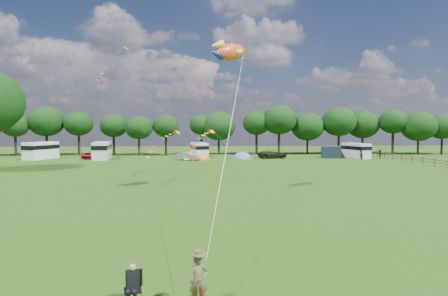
{
  "coord_description": "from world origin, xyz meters",
  "views": [
    {
      "loc": [
        -1.77,
        -22.2,
        5.68
      ],
      "look_at": [
        0.0,
        8.0,
        4.0
      ],
      "focal_mm": 30.0,
      "sensor_mm": 36.0,
      "label": 1
    }
  ],
  "objects": [
    {
      "name": "tent_greyblue",
      "position": [
        5.33,
        43.45,
        0.02
      ],
      "size": [
        3.54,
        3.88,
        2.63
      ],
      "color": "slate",
      "rests_on": "ground"
    },
    {
      "name": "walker_a",
      "position": [
        26.11,
        41.89,
        0.86
      ],
      "size": [
        0.98,
        0.82,
        1.73
      ],
      "primitive_type": "imported",
      "rotation": [
        0.0,
        0.0,
        3.57
      ],
      "color": "black",
      "rests_on": "ground"
    },
    {
      "name": "camp_chair",
      "position": [
        -4.0,
        -10.32,
        0.79
      ],
      "size": [
        0.64,
        0.65,
        1.33
      ],
      "rotation": [
        0.0,
        0.0,
        0.24
      ],
      "color": "#99999E",
      "rests_on": "ground"
    },
    {
      "name": "campervan_c",
      "position": [
        -2.32,
        48.65,
        1.48
      ],
      "size": [
        3.63,
        6.02,
        2.75
      ],
      "rotation": [
        0.0,
        0.0,
        1.81
      ],
      "color": "silver",
      "rests_on": "ground"
    },
    {
      "name": "walker_b",
      "position": [
        30.39,
        43.55,
        0.83
      ],
      "size": [
        1.14,
        0.65,
        1.67
      ],
      "primitive_type": "imported",
      "rotation": [
        0.0,
        0.0,
        3.28
      ],
      "color": "black",
      "rests_on": "ground"
    },
    {
      "name": "campervan_a",
      "position": [
        -30.47,
        46.08,
        1.65
      ],
      "size": [
        4.67,
        6.79,
        3.06
      ],
      "rotation": [
        0.0,
        0.0,
        1.22
      ],
      "color": "white",
      "rests_on": "ground"
    },
    {
      "name": "car_a",
      "position": [
        -21.46,
        45.57,
        0.63
      ],
      "size": [
        4.04,
        2.37,
        1.26
      ],
      "primitive_type": "imported",
      "rotation": [
        0.0,
        0.0,
        1.32
      ],
      "color": "#A10116",
      "rests_on": "ground"
    },
    {
      "name": "car_b",
      "position": [
        -4.26,
        42.13,
        0.71
      ],
      "size": [
        4.28,
        2.52,
        1.42
      ],
      "primitive_type": "imported",
      "rotation": [
        0.0,
        0.0,
        1.3
      ],
      "color": "gray",
      "rests_on": "ground"
    },
    {
      "name": "tree_line",
      "position": [
        5.3,
        54.99,
        6.35
      ],
      "size": [
        102.98,
        10.98,
        10.27
      ],
      "color": "black",
      "rests_on": "ground"
    },
    {
      "name": "kite_flyer",
      "position": [
        -1.9,
        -10.6,
        0.83
      ],
      "size": [
        0.65,
        0.47,
        1.66
      ],
      "primitive_type": "imported",
      "rotation": [
        0.0,
        0.0,
        0.13
      ],
      "color": "brown",
      "rests_on": "ground"
    },
    {
      "name": "campervan_b",
      "position": [
        -19.61,
        45.36,
        1.66
      ],
      "size": [
        3.41,
        6.56,
        3.08
      ],
      "rotation": [
        0.0,
        0.0,
        1.69
      ],
      "color": "silver",
      "rests_on": "ground"
    },
    {
      "name": "streamer_kite_a",
      "position": [
        -12.58,
        24.98,
        13.94
      ],
      "size": [
        3.19,
        5.56,
        5.75
      ],
      "rotation": [
        0.0,
        0.0,
        1.21
      ],
      "color": "yellow",
      "rests_on": "ground"
    },
    {
      "name": "ground_plane",
      "position": [
        0.0,
        0.0,
        0.0
      ],
      "size": [
        180.0,
        180.0,
        0.0
      ],
      "primitive_type": "plane",
      "color": "black",
      "rests_on": "ground"
    },
    {
      "name": "fence",
      "position": [
        32.0,
        34.5,
        0.7
      ],
      "size": [
        0.12,
        33.12,
        1.2
      ],
      "color": "#472D19",
      "rests_on": "ground"
    },
    {
      "name": "awning_navy",
      "position": [
        22.12,
        45.71,
        1.05
      ],
      "size": [
        3.9,
        3.43,
        2.11
      ],
      "primitive_type": "cube",
      "rotation": [
        0.0,
        0.0,
        -0.23
      ],
      "color": "black",
      "rests_on": "ground"
    },
    {
      "name": "car_d",
      "position": [
        11.14,
        45.6,
        0.74
      ],
      "size": [
        5.76,
        3.41,
        1.47
      ],
      "primitive_type": "imported",
      "rotation": [
        0.0,
        0.0,
        1.76
      ],
      "color": "black",
      "rests_on": "ground"
    },
    {
      "name": "fish_kite",
      "position": [
        0.4,
        9.36,
        12.0
      ],
      "size": [
        3.81,
        3.37,
        2.16
      ],
      "rotation": [
        0.0,
        -0.21,
        0.68
      ],
      "color": "#E0431E",
      "rests_on": "ground"
    },
    {
      "name": "streamer_kite_c",
      "position": [
        -1.76,
        15.21,
        4.49
      ],
      "size": [
        3.09,
        4.84,
        2.76
      ],
      "rotation": [
        0.0,
        0.0,
        0.6
      ],
      "color": "#FF9600",
      "rests_on": "ground"
    },
    {
      "name": "streamer_kite_b",
      "position": [
        -6.36,
        23.0,
        3.98
      ],
      "size": [
        4.21,
        4.73,
        3.81
      ],
      "rotation": [
        0.0,
        0.0,
        1.14
      ],
      "color": "yellow",
      "rests_on": "ground"
    },
    {
      "name": "tent_orange",
      "position": [
        -1.79,
        42.96,
        0.02
      ],
      "size": [
        2.82,
        3.08,
        2.2
      ],
      "color": "orange",
      "rests_on": "ground"
    },
    {
      "name": "campervan_d",
      "position": [
        26.5,
        44.9,
        1.48
      ],
      "size": [
        3.91,
        6.06,
        2.75
      ],
      "rotation": [
        0.0,
        0.0,
        1.86
      ],
      "color": "silver",
      "rests_on": "ground"
    }
  ]
}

